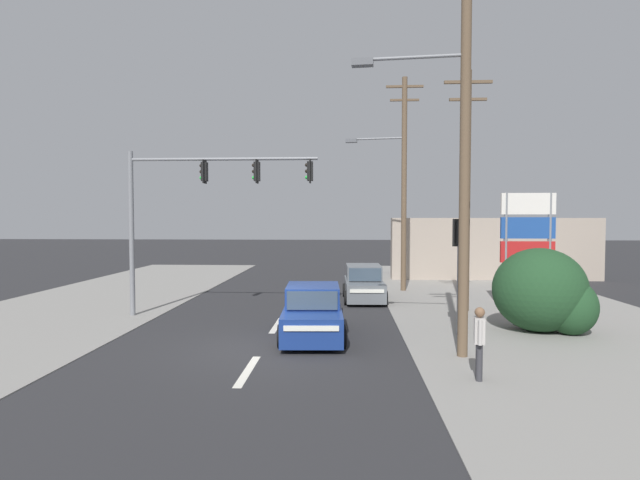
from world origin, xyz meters
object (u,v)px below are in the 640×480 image
Objects in this scene: shopping_plaza_sign at (528,233)px; sedan_oncoming_near at (313,313)px; utility_pole_midground_right at (467,186)px; hatchback_oncoming_mid at (364,284)px; utility_pole_foreground_right at (460,134)px; pedestal_signal_right_kerb at (459,256)px; pedestrian_at_kerb at (479,339)px; utility_pole_background_right at (401,177)px; traffic_signal_mast at (196,197)px.

sedan_oncoming_near is (-8.16, -5.09, -2.28)m from shopping_plaza_sign.
hatchback_oncoming_mid is (-3.82, 2.38, -4.12)m from utility_pole_midground_right.
utility_pole_foreground_right is 3.00× the size of pedestal_signal_right_kerb.
sedan_oncoming_near is 2.64× the size of pedestrian_at_kerb.
utility_pole_midground_right is at bearing -70.46° from utility_pole_background_right.
pedestal_signal_right_kerb is at bearing -85.50° from utility_pole_background_right.
sedan_oncoming_near is at bearing -104.77° from hatchback_oncoming_mid.
hatchback_oncoming_mid is at bearing 75.23° from sedan_oncoming_near.
utility_pole_background_right reaches higher than sedan_oncoming_near.
utility_pole_background_right reaches higher than utility_pole_midground_right.
sedan_oncoming_near is at bearing -32.89° from traffic_signal_mast.
pedestal_signal_right_kerb is at bearing -15.34° from traffic_signal_mast.
shopping_plaza_sign is 1.07× the size of sedan_oncoming_near.
utility_pole_background_right is at bearing 133.73° from shopping_plaza_sign.
pedestal_signal_right_kerb is (0.73, -9.31, -3.16)m from utility_pole_background_right.
utility_pole_foreground_right is 9.73m from traffic_signal_mast.
hatchback_oncoming_mid is at bearing -123.20° from utility_pole_background_right.
traffic_signal_mast is 4.23× the size of pedestrian_at_kerb.
pedestrian_at_kerb reaches higher than sedan_oncoming_near.
utility_pole_foreground_right reaches higher than utility_pole_midground_right.
sedan_oncoming_near is (-5.61, -4.41, -4.12)m from utility_pole_midground_right.
shopping_plaza_sign is at bearing 64.81° from pedestrian_at_kerb.
utility_pole_midground_right is at bearing 8.76° from traffic_signal_mast.
pedestal_signal_right_kerb is at bearing 82.99° from pedestrian_at_kerb.
utility_pole_background_right is at bearing 40.15° from traffic_signal_mast.
hatchback_oncoming_mid is at bearing 112.71° from pedestal_signal_right_kerb.
traffic_signal_mast reaches higher than pedestal_signal_right_kerb.
traffic_signal_mast is at bearing -139.85° from utility_pole_background_right.
utility_pole_background_right is 2.93× the size of pedestal_signal_right_kerb.
shopping_plaza_sign is at bearing 31.97° from sedan_oncoming_near.
utility_pole_midground_right reaches higher than hatchback_oncoming_mid.
traffic_signal_mast is (-8.14, -6.87, -1.22)m from utility_pole_background_right.
utility_pole_foreground_right is 6.64m from sedan_oncoming_near.
pedestrian_at_kerb is at bearing -101.47° from utility_pole_midground_right.
utility_pole_midground_right is 1.99× the size of shopping_plaza_sign.
pedestrian_at_kerb is at bearing -97.01° from pedestal_signal_right_kerb.
pedestrian_at_kerb is (0.20, -13.66, -4.65)m from utility_pole_background_right.
hatchback_oncoming_mid is (1.79, 6.79, -0.00)m from sedan_oncoming_near.
sedan_oncoming_near is (-3.87, 2.03, -5.00)m from utility_pole_foreground_right.
utility_pole_midground_right reaches higher than pedestrian_at_kerb.
utility_pole_midground_right reaches higher than shopping_plaza_sign.
traffic_signal_mast is 1.50× the size of shopping_plaza_sign.
utility_pole_background_right is 2.83× the size of hatchback_oncoming_mid.
utility_pole_foreground_right is 1.55× the size of traffic_signal_mast.
pedestrian_at_kerb is at bearing -89.18° from utility_pole_background_right.
utility_pole_midground_right reaches higher than pedestal_signal_right_kerb.
sedan_oncoming_near is at bearing -174.51° from pedestal_signal_right_kerb.
utility_pole_midground_right is 1.33× the size of traffic_signal_mast.
utility_pole_foreground_right is 2.48× the size of sedan_oncoming_near.
utility_pole_foreground_right is at bearing -27.66° from sedan_oncoming_near.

